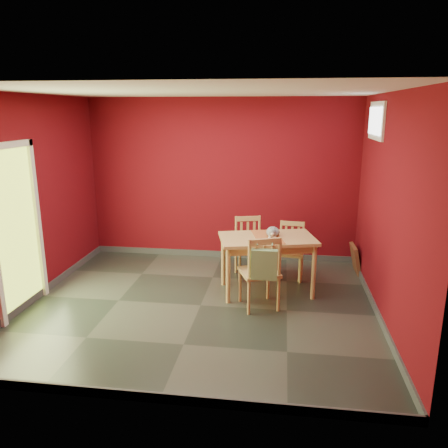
# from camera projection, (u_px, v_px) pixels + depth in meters

# --- Properties ---
(ground) EXTENTS (4.50, 4.50, 0.00)m
(ground) POSITION_uv_depth(u_px,v_px,m) (201.00, 305.00, 5.74)
(ground) COLOR #2D342D
(ground) RESTS_ON ground
(room_shell) EXTENTS (4.50, 4.50, 4.50)m
(room_shell) POSITION_uv_depth(u_px,v_px,m) (201.00, 302.00, 5.73)
(room_shell) COLOR #5F0911
(room_shell) RESTS_ON ground
(doorway) EXTENTS (0.06, 1.01, 2.13)m
(doorway) POSITION_uv_depth(u_px,v_px,m) (15.00, 225.00, 5.36)
(doorway) COLOR #B7D838
(doorway) RESTS_ON ground
(window) EXTENTS (0.05, 0.90, 0.50)m
(window) POSITION_uv_depth(u_px,v_px,m) (376.00, 121.00, 5.81)
(window) COLOR white
(window) RESTS_ON room_shell
(outlet_plate) EXTENTS (0.08, 0.02, 0.12)m
(outlet_plate) POSITION_uv_depth(u_px,v_px,m) (315.00, 244.00, 7.36)
(outlet_plate) COLOR silver
(outlet_plate) RESTS_ON room_shell
(dining_table) EXTENTS (1.43, 1.03, 0.80)m
(dining_table) POSITION_uv_depth(u_px,v_px,m) (267.00, 244.00, 6.00)
(dining_table) COLOR tan
(dining_table) RESTS_ON ground
(table_runner) EXTENTS (0.50, 0.78, 0.36)m
(table_runner) POSITION_uv_depth(u_px,v_px,m) (267.00, 244.00, 5.88)
(table_runner) COLOR #AD592C
(table_runner) RESTS_ON dining_table
(chair_far_left) EXTENTS (0.52, 0.52, 0.92)m
(chair_far_left) POSITION_uv_depth(u_px,v_px,m) (249.00, 247.00, 6.67)
(chair_far_left) COLOR tan
(chair_far_left) RESTS_ON ground
(chair_far_right) EXTENTS (0.44, 0.44, 0.85)m
(chair_far_right) POSITION_uv_depth(u_px,v_px,m) (291.00, 250.00, 6.62)
(chair_far_right) COLOR tan
(chair_far_right) RESTS_ON ground
(chair_near) EXTENTS (0.60, 0.60, 0.98)m
(chair_near) POSITION_uv_depth(u_px,v_px,m) (260.00, 271.00, 5.55)
(chair_near) COLOR tan
(chair_near) RESTS_ON ground
(tote_bag) EXTENTS (0.32, 0.19, 0.44)m
(tote_bag) POSITION_uv_depth(u_px,v_px,m) (264.00, 264.00, 5.29)
(tote_bag) COLOR #6E9660
(tote_bag) RESTS_ON chair_near
(cat) EXTENTS (0.27, 0.40, 0.18)m
(cat) POSITION_uv_depth(u_px,v_px,m) (273.00, 230.00, 5.99)
(cat) COLOR slate
(cat) RESTS_ON table_runner
(picture_frame) EXTENTS (0.16, 0.44, 0.44)m
(picture_frame) POSITION_uv_depth(u_px,v_px,m) (355.00, 259.00, 6.86)
(picture_frame) COLOR brown
(picture_frame) RESTS_ON ground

